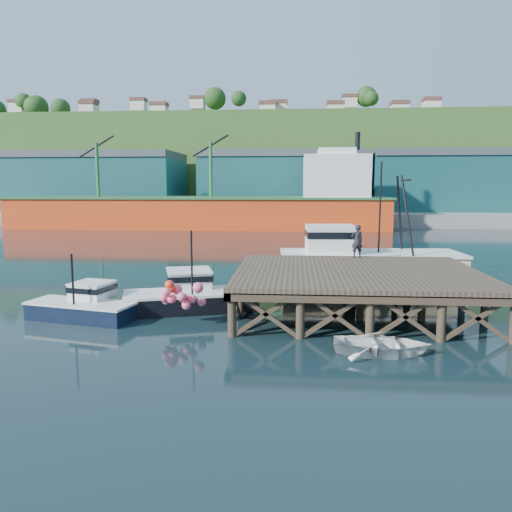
# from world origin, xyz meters

# --- Properties ---
(ground) EXTENTS (300.00, 300.00, 0.00)m
(ground) POSITION_xyz_m (0.00, 0.00, 0.00)
(ground) COLOR black
(ground) RESTS_ON ground
(wharf) EXTENTS (12.00, 10.00, 2.62)m
(wharf) POSITION_xyz_m (5.50, -0.19, 1.94)
(wharf) COLOR brown
(wharf) RESTS_ON ground
(far_quay) EXTENTS (160.00, 40.00, 2.00)m
(far_quay) POSITION_xyz_m (0.00, 70.00, 1.00)
(far_quay) COLOR gray
(far_quay) RESTS_ON ground
(warehouse_left) EXTENTS (32.00, 16.00, 9.00)m
(warehouse_left) POSITION_xyz_m (-35.00, 65.00, 6.50)
(warehouse_left) COLOR #1A5358
(warehouse_left) RESTS_ON far_quay
(warehouse_mid) EXTENTS (28.00, 16.00, 9.00)m
(warehouse_mid) POSITION_xyz_m (0.00, 65.00, 6.50)
(warehouse_mid) COLOR #1A5358
(warehouse_mid) RESTS_ON far_quay
(warehouse_right) EXTENTS (30.00, 16.00, 9.00)m
(warehouse_right) POSITION_xyz_m (30.00, 65.00, 6.50)
(warehouse_right) COLOR #1A5358
(warehouse_right) RESTS_ON far_quay
(cargo_ship) EXTENTS (55.50, 10.00, 13.75)m
(cargo_ship) POSITION_xyz_m (-8.46, 48.00, 3.31)
(cargo_ship) COLOR #EE4316
(cargo_ship) RESTS_ON ground
(hillside) EXTENTS (220.00, 50.00, 22.00)m
(hillside) POSITION_xyz_m (0.00, 100.00, 11.00)
(hillside) COLOR #2D511E
(hillside) RESTS_ON ground
(boat_navy) EXTENTS (5.44, 3.41, 3.22)m
(boat_navy) POSITION_xyz_m (-7.61, -2.36, 0.65)
(boat_navy) COLOR black
(boat_navy) RESTS_ON ground
(boat_black) EXTENTS (7.12, 5.90, 4.14)m
(boat_black) POSITION_xyz_m (-2.91, -0.17, 0.76)
(boat_black) COLOR black
(boat_black) RESTS_ON ground
(trawler) EXTENTS (11.84, 4.79, 7.78)m
(trawler) POSITION_xyz_m (7.02, 7.77, 1.60)
(trawler) COLOR #F2E49D
(trawler) RESTS_ON ground
(dinghy) EXTENTS (3.82, 2.86, 0.75)m
(dinghy) POSITION_xyz_m (5.69, -6.43, 0.38)
(dinghy) COLOR white
(dinghy) RESTS_ON ground
(dockworker) EXTENTS (0.80, 0.63, 1.92)m
(dockworker) POSITION_xyz_m (5.99, 4.40, 3.08)
(dockworker) COLOR black
(dockworker) RESTS_ON wharf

